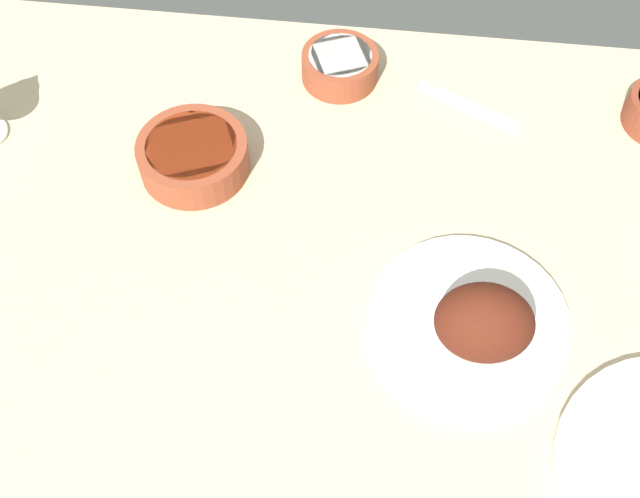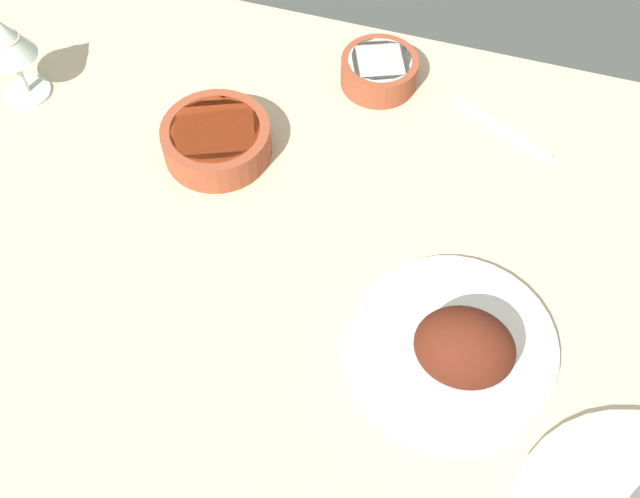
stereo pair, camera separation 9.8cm
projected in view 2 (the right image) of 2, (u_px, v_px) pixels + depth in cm
name	position (u px, v px, depth cm)	size (l,w,h in cm)	color
dining_table	(320.00, 266.00, 101.56)	(140.00, 90.00, 4.00)	#C6B28E
plate_near_viewer	(459.00, 346.00, 88.99)	(24.60, 24.60, 10.77)	white
bowl_cream	(379.00, 70.00, 115.47)	(11.60, 11.60, 4.57)	brown
bowl_sauce	(216.00, 139.00, 107.60)	(15.30, 15.30, 4.93)	brown
wine_glass	(6.00, 42.00, 108.05)	(7.60, 7.60, 14.00)	silver
fork_loose	(503.00, 128.00, 111.87)	(16.64, 0.90, 0.80)	silver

